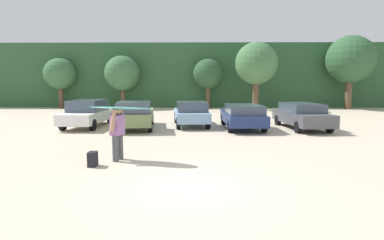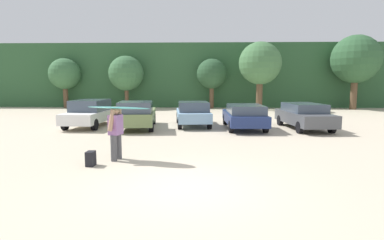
% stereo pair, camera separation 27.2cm
% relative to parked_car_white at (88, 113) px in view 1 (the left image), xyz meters
% --- Properties ---
extents(ground_plane, '(120.00, 120.00, 0.00)m').
position_rel_parked_car_white_xyz_m(ground_plane, '(6.04, -10.52, -0.80)').
color(ground_plane, beige).
extents(hillside_ridge, '(108.00, 12.00, 6.46)m').
position_rel_parked_car_white_xyz_m(hillside_ridge, '(6.04, 19.86, 2.43)').
color(hillside_ridge, '#2D5633').
rests_on(hillside_ridge, ground_plane).
extents(tree_center_left, '(3.05, 3.05, 4.89)m').
position_rel_parked_car_white_xyz_m(tree_center_left, '(-7.14, 13.01, 2.53)').
color(tree_center_left, brown).
rests_on(tree_center_left, ground_plane).
extents(tree_far_left, '(3.38, 3.38, 5.10)m').
position_rel_parked_car_white_xyz_m(tree_far_left, '(-0.95, 12.74, 2.59)').
color(tree_far_left, brown).
rests_on(tree_far_left, ground_plane).
extents(tree_right, '(2.90, 2.90, 4.81)m').
position_rel_parked_car_white_xyz_m(tree_right, '(7.37, 12.91, 2.52)').
color(tree_right, brown).
rests_on(tree_right, ground_plane).
extents(tree_center, '(3.83, 3.83, 6.17)m').
position_rel_parked_car_white_xyz_m(tree_center, '(11.65, 11.00, 3.41)').
color(tree_center, brown).
rests_on(tree_center, ground_plane).
extents(tree_ridge_back, '(4.44, 4.44, 6.89)m').
position_rel_parked_car_white_xyz_m(tree_ridge_back, '(20.64, 12.12, 3.83)').
color(tree_ridge_back, brown).
rests_on(tree_ridge_back, ground_plane).
extents(parked_car_white, '(1.96, 4.63, 1.54)m').
position_rel_parked_car_white_xyz_m(parked_car_white, '(0.00, 0.00, 0.00)').
color(parked_car_white, white).
rests_on(parked_car_white, ground_plane).
extents(parked_car_olive_green, '(2.35, 4.83, 1.55)m').
position_rel_parked_car_white_xyz_m(parked_car_olive_green, '(2.89, -0.79, -0.01)').
color(parked_car_olive_green, '#6B7F4C').
rests_on(parked_car_olive_green, ground_plane).
extents(parked_car_sky_blue, '(2.23, 4.26, 1.44)m').
position_rel_parked_car_white_xyz_m(parked_car_sky_blue, '(5.93, 0.37, -0.04)').
color(parked_car_sky_blue, '#84ADD1').
rests_on(parked_car_sky_blue, ground_plane).
extents(parked_car_navy, '(2.07, 4.77, 1.35)m').
position_rel_parked_car_white_xyz_m(parked_car_navy, '(8.79, -0.65, -0.07)').
color(parked_car_navy, navy).
rests_on(parked_car_navy, ground_plane).
extents(parked_car_dark_gray, '(2.21, 4.68, 1.40)m').
position_rel_parked_car_white_xyz_m(parked_car_dark_gray, '(12.06, -0.58, -0.05)').
color(parked_car_dark_gray, '#4C4F54').
rests_on(parked_car_dark_gray, ground_plane).
extents(person_adult, '(0.43, 0.76, 1.78)m').
position_rel_parked_car_white_xyz_m(person_adult, '(3.66, -7.85, 0.20)').
color(person_adult, '#4C4C51').
rests_on(person_adult, ground_plane).
extents(surfboard_teal, '(2.38, 1.31, 0.11)m').
position_rel_parked_car_white_xyz_m(surfboard_teal, '(3.74, -7.80, 0.93)').
color(surfboard_teal, teal).
extents(backpack_dropped, '(0.24, 0.34, 0.45)m').
position_rel_parked_car_white_xyz_m(backpack_dropped, '(3.07, -8.61, -0.58)').
color(backpack_dropped, black).
rests_on(backpack_dropped, ground_plane).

